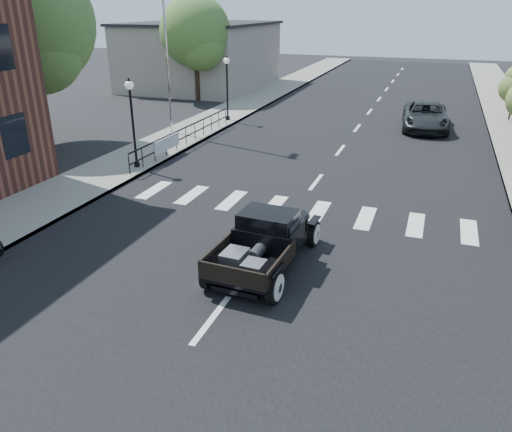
% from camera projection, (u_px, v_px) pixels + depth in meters
% --- Properties ---
extents(ground, '(120.00, 120.00, 0.00)m').
position_uv_depth(ground, '(257.00, 261.00, 13.82)').
color(ground, black).
rests_on(ground, ground).
extents(road, '(14.00, 80.00, 0.02)m').
position_uv_depth(road, '(351.00, 136.00, 26.79)').
color(road, black).
rests_on(road, ground).
extents(road_markings, '(12.00, 60.00, 0.06)m').
position_uv_depth(road_markings, '(332.00, 162.00, 22.47)').
color(road_markings, silver).
rests_on(road_markings, ground).
extents(sidewalk_left, '(3.00, 80.00, 0.15)m').
position_uv_depth(sidewalk_left, '(207.00, 123.00, 29.42)').
color(sidewalk_left, gray).
rests_on(sidewalk_left, ground).
extents(low_building_left, '(10.00, 12.00, 5.00)m').
position_uv_depth(low_building_left, '(201.00, 57.00, 41.75)').
color(low_building_left, gray).
rests_on(low_building_left, ground).
extents(railing, '(0.08, 10.00, 1.00)m').
position_uv_depth(railing, '(186.00, 134.00, 24.50)').
color(railing, black).
rests_on(railing, sidewalk_left).
extents(banner, '(0.04, 2.20, 0.60)m').
position_uv_depth(banner, '(168.00, 149.00, 22.82)').
color(banner, silver).
rests_on(banner, sidewalk_left).
extents(lamp_post_b, '(0.36, 0.36, 3.71)m').
position_uv_depth(lamp_post_b, '(133.00, 124.00, 20.60)').
color(lamp_post_b, black).
rests_on(lamp_post_b, sidewalk_left).
extents(lamp_post_c, '(0.36, 0.36, 3.71)m').
position_uv_depth(lamp_post_c, '(227.00, 88.00, 29.25)').
color(lamp_post_c, black).
rests_on(lamp_post_c, sidewalk_left).
extents(flagpole, '(0.12, 0.12, 11.72)m').
position_uv_depth(flagpole, '(164.00, 16.00, 24.72)').
color(flagpole, silver).
rests_on(flagpole, sidewalk_left).
extents(big_tree_near, '(5.98, 5.98, 8.79)m').
position_uv_depth(big_tree_near, '(34.00, 54.00, 23.39)').
color(big_tree_near, '#466A2D').
rests_on(big_tree_near, ground).
extents(big_tree_far, '(4.95, 4.95, 7.27)m').
position_uv_depth(big_tree_far, '(196.00, 49.00, 35.34)').
color(big_tree_far, '#466A2D').
rests_on(big_tree_far, ground).
extents(hotrod_pickup, '(2.32, 4.58, 1.55)m').
position_uv_depth(hotrod_pickup, '(265.00, 241.00, 13.22)').
color(hotrod_pickup, black).
rests_on(hotrod_pickup, ground).
extents(second_car, '(2.81, 5.41, 1.46)m').
position_uv_depth(second_car, '(426.00, 116.00, 28.05)').
color(second_car, black).
rests_on(second_car, ground).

